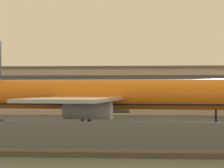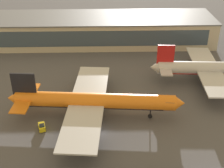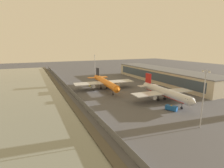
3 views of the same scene
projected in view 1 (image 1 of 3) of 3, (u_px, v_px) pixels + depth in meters
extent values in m
plane|color=#4C4C51|center=(113.00, 135.00, 66.62)|extent=(500.00, 500.00, 0.00)
cube|color=#474238|center=(93.00, 153.00, 46.20)|extent=(320.00, 3.00, 0.50)
cube|color=slate|center=(99.00, 136.00, 50.69)|extent=(280.00, 0.08, 2.71)
cylinder|color=slate|center=(99.00, 136.00, 50.69)|extent=(0.10, 0.10, 2.71)
cylinder|color=orange|center=(107.00, 94.00, 73.86)|extent=(42.91, 7.66, 4.14)
cube|color=black|center=(107.00, 102.00, 73.85)|extent=(36.45, 6.30, 0.75)
cube|color=#B7BABF|center=(105.00, 97.00, 84.32)|extent=(11.06, 21.21, 0.41)
cube|color=#B7BABF|center=(74.00, 99.00, 64.11)|extent=(11.06, 21.21, 0.41)
cylinder|color=#B7BABF|center=(111.00, 106.00, 82.47)|extent=(6.15, 2.77, 2.28)
cylinder|color=#B7BABF|center=(88.00, 110.00, 65.50)|extent=(6.15, 2.77, 2.28)
cylinder|color=black|center=(216.00, 119.00, 71.33)|extent=(0.29, 0.29, 2.42)
cylinder|color=black|center=(216.00, 128.00, 71.32)|extent=(1.19, 0.55, 1.16)
cylinder|color=black|center=(89.00, 117.00, 76.48)|extent=(0.33, 0.33, 2.42)
cylinder|color=black|center=(89.00, 125.00, 76.47)|extent=(1.41, 1.04, 1.33)
cylinder|color=black|center=(82.00, 118.00, 72.19)|extent=(0.33, 0.33, 2.42)
cylinder|color=black|center=(82.00, 127.00, 72.18)|extent=(1.41, 1.04, 1.33)
cylinder|color=black|center=(4.00, 131.00, 68.70)|extent=(0.40, 0.73, 0.70)
cylinder|color=black|center=(4.00, 130.00, 70.65)|extent=(0.40, 0.73, 0.70)
cube|color=#BCB299|center=(107.00, 91.00, 128.15)|extent=(105.24, 21.93, 10.40)
cube|color=#3D4C5B|center=(103.00, 89.00, 117.15)|extent=(96.82, 0.16, 6.24)
cube|color=#5B5E63|center=(107.00, 69.00, 128.20)|extent=(105.84, 22.53, 0.50)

